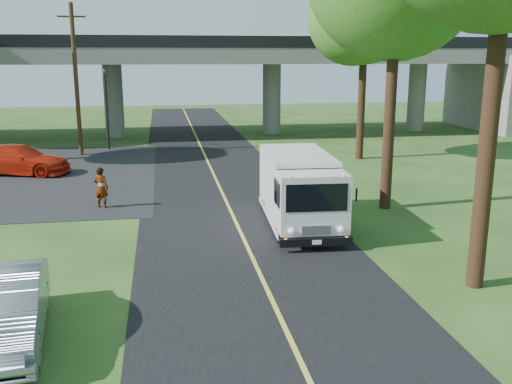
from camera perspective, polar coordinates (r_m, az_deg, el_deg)
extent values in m
plane|color=#233F16|center=(13.66, 2.37, -12.41)|extent=(120.00, 120.00, 0.00)
cube|color=black|center=(22.96, -2.72, -1.58)|extent=(7.00, 90.00, 0.02)
cube|color=gold|center=(22.95, -2.72, -1.53)|extent=(0.12, 90.00, 0.01)
cube|color=slate|center=(44.10, -6.29, 13.43)|extent=(50.00, 9.00, 1.20)
cube|color=black|center=(39.72, -5.94, 14.74)|extent=(50.00, 0.25, 0.80)
cube|color=black|center=(48.50, -6.63, 14.48)|extent=(50.00, 0.25, 0.80)
cube|color=slate|center=(52.03, 22.87, 9.16)|extent=(4.00, 10.00, 6.00)
cylinder|color=slate|center=(44.28, -14.04, 8.84)|extent=(1.40, 1.40, 5.40)
cylinder|color=slate|center=(44.97, 1.58, 9.29)|extent=(1.40, 1.40, 5.40)
cylinder|color=slate|center=(48.70, 15.76, 9.12)|extent=(1.40, 1.40, 5.40)
cylinder|color=black|center=(38.33, -14.70, 7.99)|extent=(0.14, 0.14, 5.20)
imported|color=black|center=(38.21, -14.88, 10.98)|extent=(0.18, 0.22, 1.10)
cylinder|color=#472D19|center=(36.39, -17.54, 10.55)|extent=(0.26, 0.26, 9.00)
cube|color=#472D19|center=(36.43, -17.97, 16.36)|extent=(1.60, 0.10, 0.10)
cylinder|color=#382314|center=(15.51, 22.05, 3.35)|extent=(0.44, 0.44, 7.00)
cylinder|color=#382314|center=(22.88, 13.24, 7.81)|extent=(0.44, 0.44, 7.70)
cylinder|color=#382314|center=(34.15, 10.50, 8.81)|extent=(0.44, 0.44, 6.65)
sphere|color=#31651A|center=(34.12, 10.86, 16.99)|extent=(5.58, 5.58, 5.58)
sphere|color=#31651A|center=(33.94, 11.96, 17.47)|extent=(4.96, 4.96, 4.96)
cube|color=silver|center=(21.02, 3.99, 1.27)|extent=(2.42, 4.14, 2.06)
cube|color=silver|center=(18.34, 5.54, -0.87)|extent=(2.28, 1.77, 1.88)
cube|color=black|center=(17.50, 6.10, -0.57)|extent=(1.92, 0.18, 0.87)
cube|color=black|center=(17.80, 6.05, -4.99)|extent=(2.29, 0.29, 0.26)
cube|color=silver|center=(20.98, 4.11, -2.30)|extent=(2.49, 5.42, 0.16)
cylinder|color=black|center=(18.63, 2.54, -3.88)|extent=(0.30, 0.84, 0.82)
cylinder|color=black|center=(18.99, 8.13, -3.66)|extent=(0.30, 0.84, 0.82)
cylinder|color=black|center=(22.29, 1.04, -0.96)|extent=(0.30, 0.84, 0.82)
cylinder|color=black|center=(22.59, 5.74, -0.82)|extent=(0.30, 0.84, 0.82)
imported|color=#B91F0B|center=(31.81, -22.62, 3.00)|extent=(5.59, 3.46, 1.51)
imported|color=gray|center=(13.39, -23.93, -10.69)|extent=(2.11, 4.67, 1.49)
imported|color=gray|center=(23.57, -15.22, 0.41)|extent=(0.71, 0.60, 1.66)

